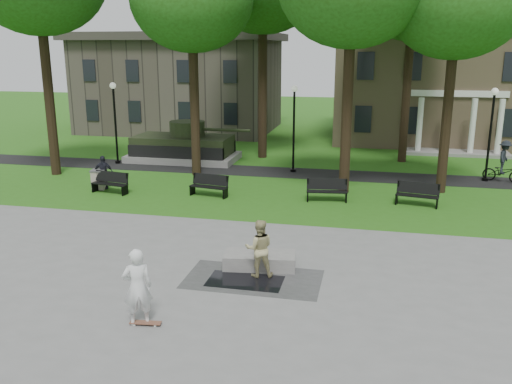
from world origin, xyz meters
TOP-DOWN VIEW (x-y plane):
  - ground at (0.00, 0.00)m, footprint 120.00×120.00m
  - plaza at (0.00, -5.00)m, footprint 22.00×16.00m
  - footpath at (0.00, 12.00)m, footprint 44.00×2.60m
  - building_right at (10.00, 26.00)m, footprint 17.00×12.00m
  - building_left at (-11.00, 26.50)m, footprint 15.00×10.00m
  - tree_1 at (-4.50, 10.50)m, footprint 6.20×6.20m
  - tree_3 at (8.00, 9.50)m, footprint 6.00×6.00m
  - lamp_left at (-10.00, 12.30)m, footprint 0.36×0.36m
  - lamp_mid at (0.50, 12.30)m, footprint 0.36×0.36m
  - lamp_right at (10.50, 12.30)m, footprint 0.36×0.36m
  - tank_monument at (-6.46, 14.00)m, footprint 7.45×3.40m
  - puddle at (1.30, -2.48)m, footprint 2.20×1.20m
  - concrete_block at (1.50, -1.34)m, footprint 2.31×1.28m
  - skateboard at (-0.50, -5.52)m, footprint 0.80×0.29m
  - skateboarder at (-0.67, -5.49)m, footprint 0.86×0.76m
  - friend_watching at (1.62, -2.00)m, footprint 1.00×0.87m
  - pedestrian_walker at (-7.96, 6.68)m, footprint 1.01×0.58m
  - cyclist at (11.30, 12.25)m, footprint 2.05×1.29m
  - park_bench_0 at (-7.26, 6.00)m, footprint 1.85×0.82m
  - park_bench_1 at (-2.54, 6.46)m, footprint 1.85×0.83m
  - park_bench_2 at (2.86, 6.77)m, footprint 1.84×0.74m
  - park_bench_3 at (6.73, 6.89)m, footprint 1.85×0.86m
  - trash_bin at (-8.14, 6.53)m, footprint 0.78×0.78m

SIDE VIEW (x-z plane):
  - ground at x=0.00m, z-range 0.00..0.00m
  - footpath at x=0.00m, z-range 0.00..0.01m
  - plaza at x=0.00m, z-range 0.00..0.02m
  - puddle at x=1.30m, z-range 0.02..0.02m
  - skateboard at x=-0.50m, z-range 0.02..0.09m
  - concrete_block at x=1.50m, z-range 0.02..0.47m
  - trash_bin at x=-8.14m, z-range 0.01..0.97m
  - park_bench_0 at x=-7.26m, z-range 0.02..1.02m
  - park_bench_1 at x=-2.54m, z-range 0.02..1.02m
  - park_bench_2 at x=2.86m, z-range 0.02..1.02m
  - park_bench_3 at x=6.73m, z-range 0.02..1.02m
  - pedestrian_walker at x=-7.96m, z-range 0.00..1.63m
  - tank_monument at x=-6.46m, z-range -0.34..2.06m
  - cyclist at x=11.30m, z-range -0.19..1.94m
  - friend_watching at x=1.62m, z-range 0.02..1.78m
  - skateboarder at x=-0.67m, z-range 0.02..1.99m
  - lamp_left at x=-10.00m, z-range 0.43..5.16m
  - lamp_mid at x=0.50m, z-range 0.43..5.16m
  - lamp_right at x=10.50m, z-range 0.43..5.16m
  - building_left at x=-11.00m, z-range 0.00..7.20m
  - building_right at x=10.00m, z-range 0.04..8.64m
  - tree_3 at x=8.00m, z-range 3.00..14.19m
  - tree_1 at x=-4.50m, z-range 3.14..14.77m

